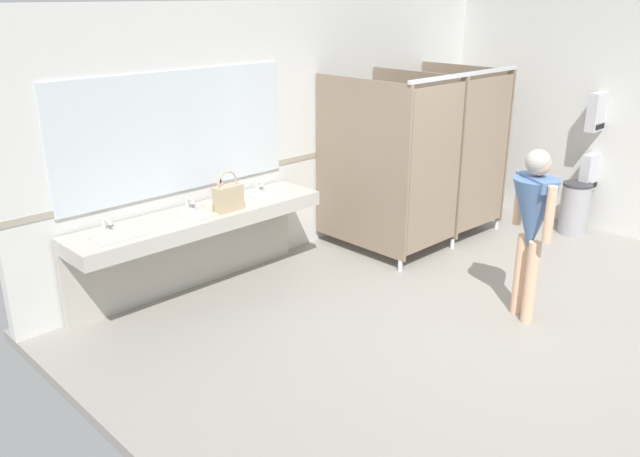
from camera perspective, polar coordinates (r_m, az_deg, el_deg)
name	(u,v)px	position (r m, az deg, el deg)	size (l,w,h in m)	color
ground_plane	(502,326)	(6.19, 15.65, -8.26)	(6.62, 5.94, 0.10)	gray
wall_back	(298,129)	(7.35, -1.94, 8.69)	(6.62, 0.12, 2.73)	silver
wall_back_tile_band	(302,158)	(7.37, -1.57, 6.23)	(6.62, 0.01, 0.06)	#9E937F
vanity_counter	(196,232)	(6.38, -10.83, -0.31)	(2.58, 0.59, 0.96)	#B2ADA3
mirror_panel	(176,133)	(6.30, -12.48, 8.21)	(2.48, 0.02, 1.14)	silver
bathroom_stalls	(428,154)	(7.65, 9.45, 6.47)	(1.96, 1.34, 2.01)	#84705B
paper_towel_dispenser_upper	(598,112)	(8.53, 23.20, 9.39)	(0.37, 0.13, 0.45)	#B7BABF
paper_towel_dispenser_lower	(591,172)	(8.67, 22.65, 4.62)	(0.38, 0.13, 0.44)	#B7BABF
trash_bin	(575,208)	(8.54, 21.41, 1.67)	(0.34, 0.34, 0.63)	#99999E
person_standing	(533,216)	(5.93, 18.14, 1.08)	(0.55, 0.55, 1.57)	#DBAD89
handbag	(228,197)	(6.21, -8.04, 2.75)	(0.28, 0.12, 0.39)	tan
soap_dispenser	(221,191)	(6.55, -8.71, 3.26)	(0.07, 0.07, 0.22)	#D899B2
paper_cup	(209,208)	(6.21, -9.68, 1.77)	(0.07, 0.07, 0.09)	beige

